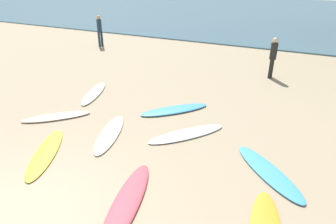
{
  "coord_description": "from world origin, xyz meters",
  "views": [
    {
      "loc": [
        4.21,
        -2.14,
        4.06
      ],
      "look_at": [
        0.6,
        4.9,
        0.3
      ],
      "focal_mm": 31.17,
      "sensor_mm": 36.0,
      "label": 1
    }
  ],
  "objects_px": {
    "surfboard_1": "(94,93)",
    "beachgoer_mid": "(273,56)",
    "surfboard_4": "(46,153)",
    "surfboard_8": "(175,110)",
    "surfboard_5": "(187,134)",
    "surfboard_2": "(127,202)",
    "beachgoer_near": "(100,29)",
    "surfboard_0": "(268,172)",
    "surfboard_3": "(110,134)",
    "surfboard_6": "(57,117)"
  },
  "relations": [
    {
      "from": "surfboard_0",
      "to": "surfboard_5",
      "type": "relative_size",
      "value": 0.96
    },
    {
      "from": "surfboard_3",
      "to": "beachgoer_mid",
      "type": "xyz_separation_m",
      "value": [
        3.1,
        7.16,
        0.92
      ]
    },
    {
      "from": "surfboard_0",
      "to": "surfboard_6",
      "type": "bearing_deg",
      "value": 134.65
    },
    {
      "from": "surfboard_0",
      "to": "beachgoer_mid",
      "type": "xyz_separation_m",
      "value": [
        -1.14,
        6.93,
        0.92
      ]
    },
    {
      "from": "surfboard_3",
      "to": "surfboard_4",
      "type": "xyz_separation_m",
      "value": [
        -0.83,
        -1.5,
        -0.0
      ]
    },
    {
      "from": "surfboard_0",
      "to": "surfboard_1",
      "type": "bearing_deg",
      "value": 117.01
    },
    {
      "from": "surfboard_0",
      "to": "beachgoer_mid",
      "type": "distance_m",
      "value": 7.08
    },
    {
      "from": "surfboard_3",
      "to": "surfboard_8",
      "type": "bearing_deg",
      "value": 46.68
    },
    {
      "from": "surfboard_2",
      "to": "surfboard_8",
      "type": "xyz_separation_m",
      "value": [
        -1.04,
        4.25,
        0.01
      ]
    },
    {
      "from": "surfboard_1",
      "to": "surfboard_2",
      "type": "height_order",
      "value": "surfboard_1"
    },
    {
      "from": "surfboard_6",
      "to": "surfboard_1",
      "type": "bearing_deg",
      "value": 141.4
    },
    {
      "from": "surfboard_6",
      "to": "beachgoer_mid",
      "type": "height_order",
      "value": "beachgoer_mid"
    },
    {
      "from": "surfboard_2",
      "to": "surfboard_4",
      "type": "xyz_separation_m",
      "value": [
        -2.79,
        0.52,
        -0.01
      ]
    },
    {
      "from": "surfboard_0",
      "to": "surfboard_4",
      "type": "distance_m",
      "value": 5.37
    },
    {
      "from": "surfboard_6",
      "to": "surfboard_8",
      "type": "height_order",
      "value": "same"
    },
    {
      "from": "surfboard_8",
      "to": "beachgoer_mid",
      "type": "bearing_deg",
      "value": -72.3
    },
    {
      "from": "surfboard_2",
      "to": "beachgoer_near",
      "type": "xyz_separation_m",
      "value": [
        -9.19,
        10.63,
        1.0
      ]
    },
    {
      "from": "surfboard_4",
      "to": "surfboard_8",
      "type": "distance_m",
      "value": 4.12
    },
    {
      "from": "surfboard_5",
      "to": "beachgoer_near",
      "type": "relative_size",
      "value": 1.26
    },
    {
      "from": "surfboard_1",
      "to": "beachgoer_near",
      "type": "xyz_separation_m",
      "value": [
        -4.84,
        6.42,
        0.99
      ]
    },
    {
      "from": "surfboard_2",
      "to": "surfboard_4",
      "type": "relative_size",
      "value": 1.06
    },
    {
      "from": "surfboard_8",
      "to": "beachgoer_near",
      "type": "bearing_deg",
      "value": 3.49
    },
    {
      "from": "surfboard_8",
      "to": "beachgoer_near",
      "type": "relative_size",
      "value": 1.26
    },
    {
      "from": "surfboard_4",
      "to": "beachgoer_mid",
      "type": "xyz_separation_m",
      "value": [
        3.94,
        8.66,
        0.92
      ]
    },
    {
      "from": "surfboard_1",
      "to": "surfboard_2",
      "type": "distance_m",
      "value": 6.05
    },
    {
      "from": "surfboard_3",
      "to": "surfboard_8",
      "type": "xyz_separation_m",
      "value": [
        0.93,
        2.23,
        0.01
      ]
    },
    {
      "from": "surfboard_1",
      "to": "surfboard_5",
      "type": "height_order",
      "value": "surfboard_1"
    },
    {
      "from": "surfboard_8",
      "to": "surfboard_4",
      "type": "bearing_deg",
      "value": 106.3
    },
    {
      "from": "surfboard_8",
      "to": "beachgoer_mid",
      "type": "height_order",
      "value": "beachgoer_mid"
    },
    {
      "from": "surfboard_0",
      "to": "surfboard_3",
      "type": "relative_size",
      "value": 1.0
    },
    {
      "from": "surfboard_1",
      "to": "surfboard_4",
      "type": "bearing_deg",
      "value": -88.82
    },
    {
      "from": "surfboard_3",
      "to": "surfboard_5",
      "type": "height_order",
      "value": "surfboard_3"
    },
    {
      "from": "surfboard_3",
      "to": "surfboard_5",
      "type": "relative_size",
      "value": 0.96
    },
    {
      "from": "surfboard_5",
      "to": "beachgoer_mid",
      "type": "bearing_deg",
      "value": 116.92
    },
    {
      "from": "surfboard_5",
      "to": "beachgoer_near",
      "type": "height_order",
      "value": "beachgoer_near"
    },
    {
      "from": "surfboard_5",
      "to": "surfboard_8",
      "type": "distance_m",
      "value": 1.6
    },
    {
      "from": "surfboard_2",
      "to": "surfboard_5",
      "type": "xyz_separation_m",
      "value": [
        -0.04,
        2.99,
        -0.0
      ]
    },
    {
      "from": "surfboard_1",
      "to": "surfboard_8",
      "type": "xyz_separation_m",
      "value": [
        3.32,
        0.04,
        0.0
      ]
    },
    {
      "from": "surfboard_1",
      "to": "surfboard_3",
      "type": "relative_size",
      "value": 1.04
    },
    {
      "from": "surfboard_3",
      "to": "surfboard_4",
      "type": "height_order",
      "value": "surfboard_3"
    },
    {
      "from": "surfboard_4",
      "to": "surfboard_5",
      "type": "xyz_separation_m",
      "value": [
        2.75,
        2.47,
        0.0
      ]
    },
    {
      "from": "surfboard_3",
      "to": "beachgoer_mid",
      "type": "bearing_deg",
      "value": 45.8
    },
    {
      "from": "surfboard_0",
      "to": "surfboard_8",
      "type": "bearing_deg",
      "value": 102.43
    },
    {
      "from": "surfboard_4",
      "to": "beachgoer_mid",
      "type": "distance_m",
      "value": 9.56
    },
    {
      "from": "surfboard_8",
      "to": "surfboard_2",
      "type": "bearing_deg",
      "value": 145.26
    },
    {
      "from": "surfboard_2",
      "to": "surfboard_4",
      "type": "height_order",
      "value": "surfboard_2"
    },
    {
      "from": "surfboard_1",
      "to": "beachgoer_mid",
      "type": "relative_size",
      "value": 1.36
    },
    {
      "from": "surfboard_6",
      "to": "surfboard_4",
      "type": "bearing_deg",
      "value": -7.16
    },
    {
      "from": "surfboard_0",
      "to": "beachgoer_mid",
      "type": "bearing_deg",
      "value": 52.84
    },
    {
      "from": "surfboard_2",
      "to": "surfboard_8",
      "type": "height_order",
      "value": "surfboard_8"
    }
  ]
}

